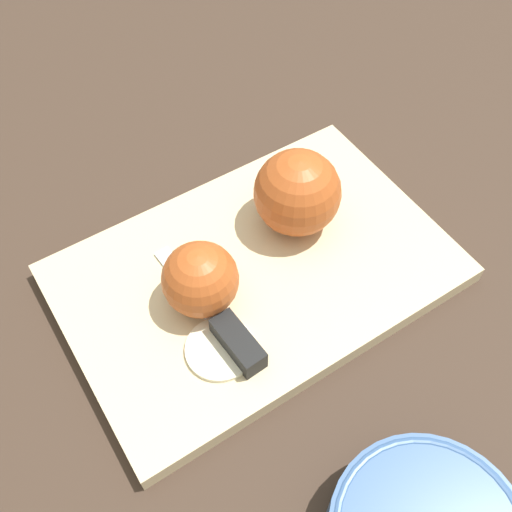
{
  "coord_description": "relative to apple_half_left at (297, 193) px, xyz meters",
  "views": [
    {
      "loc": [
        0.2,
        0.28,
        0.52
      ],
      "look_at": [
        0.0,
        0.0,
        0.04
      ],
      "focal_mm": 42.0,
      "sensor_mm": 36.0,
      "label": 1
    }
  ],
  "objects": [
    {
      "name": "apple_half_right",
      "position": [
        0.13,
        0.03,
        -0.01
      ],
      "size": [
        0.07,
        0.07,
        0.07
      ],
      "rotation": [
        0.0,
        0.0,
        0.01
      ],
      "color": "#AD4C1E",
      "rests_on": "cutting_board"
    },
    {
      "name": "knife",
      "position": [
        0.14,
        0.08,
        -0.03
      ],
      "size": [
        0.02,
        0.17,
        0.02
      ],
      "rotation": [
        0.0,
        0.0,
        -1.58
      ],
      "color": "silver",
      "rests_on": "cutting_board"
    },
    {
      "name": "apple_slice",
      "position": [
        0.15,
        0.08,
        -0.04
      ],
      "size": [
        0.07,
        0.07,
        0.0
      ],
      "color": "beige",
      "rests_on": "cutting_board"
    },
    {
      "name": "cutting_board",
      "position": [
        0.07,
        0.02,
        -0.06
      ],
      "size": [
        0.4,
        0.28,
        0.02
      ],
      "color": "#D1B789",
      "rests_on": "ground_plane"
    },
    {
      "name": "ground_plane",
      "position": [
        0.07,
        0.02,
        -0.07
      ],
      "size": [
        4.0,
        4.0,
        0.0
      ],
      "primitive_type": "plane",
      "color": "#38281E"
    },
    {
      "name": "apple_half_left",
      "position": [
        0.0,
        0.0,
        0.0
      ],
      "size": [
        0.09,
        0.09,
        0.09
      ],
      "rotation": [
        0.0,
        0.0,
        4.95
      ],
      "color": "#AD4C1E",
      "rests_on": "cutting_board"
    }
  ]
}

